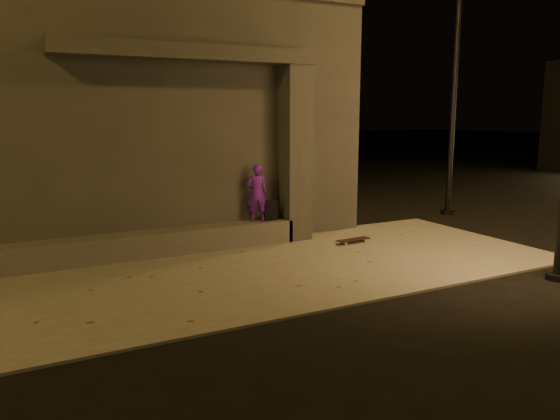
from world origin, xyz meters
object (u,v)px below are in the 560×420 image
column (295,154)px  backpack (270,213)px  skateboard (353,240)px  skateboarder (257,193)px

column → backpack: size_ratio=8.37×
skateboard → skateboarder: bearing=146.8°
column → skateboard: (0.84, -0.97, -1.73)m
skateboarder → skateboard: 2.21m
column → skateboard: column is taller
backpack → skateboard: (1.44, -0.97, -0.53)m
skateboard → column: bearing=127.1°
column → skateboard: 2.16m
skateboarder → skateboard: bearing=166.4°
backpack → skateboard: 1.82m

